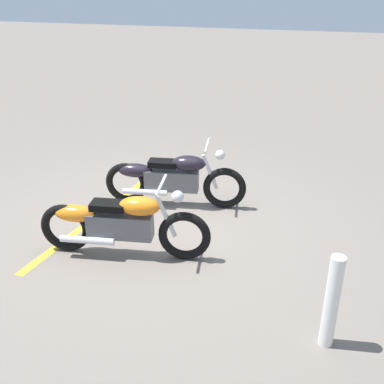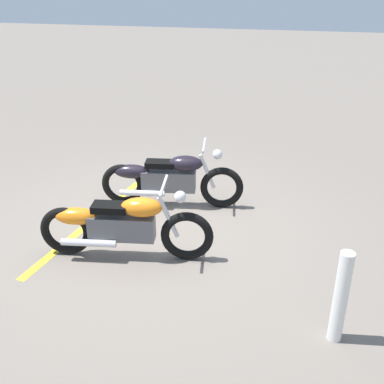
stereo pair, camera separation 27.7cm
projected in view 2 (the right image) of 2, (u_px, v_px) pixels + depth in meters
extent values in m
plane|color=slate|center=(150.00, 228.00, 6.56)|extent=(60.00, 60.00, 0.00)
torus|color=black|center=(187.00, 236.00, 5.69)|extent=(0.68, 0.24, 0.67)
torus|color=black|center=(66.00, 231.00, 5.80)|extent=(0.68, 0.24, 0.67)
cube|color=#59595E|center=(122.00, 228.00, 5.71)|extent=(0.87, 0.38, 0.32)
ellipsoid|color=orange|center=(142.00, 207.00, 5.56)|extent=(0.56, 0.37, 0.24)
ellipsoid|color=orange|center=(76.00, 216.00, 5.69)|extent=(0.60, 0.34, 0.22)
cube|color=black|center=(110.00, 207.00, 5.60)|extent=(0.48, 0.32, 0.09)
cylinder|color=silver|center=(168.00, 217.00, 5.59)|extent=(0.27, 0.11, 0.56)
cylinder|color=silver|center=(164.00, 186.00, 5.42)|extent=(0.15, 0.62, 0.04)
sphere|color=silver|center=(180.00, 197.00, 5.46)|extent=(0.15, 0.15, 0.15)
cylinder|color=silver|center=(89.00, 243.00, 5.68)|extent=(0.70, 0.22, 0.09)
torus|color=black|center=(222.00, 188.00, 7.02)|extent=(0.68, 0.24, 0.67)
torus|color=black|center=(123.00, 184.00, 7.14)|extent=(0.68, 0.24, 0.67)
cube|color=#59595E|center=(169.00, 181.00, 7.05)|extent=(0.87, 0.38, 0.32)
ellipsoid|color=black|center=(186.00, 163.00, 6.90)|extent=(0.56, 0.38, 0.24)
ellipsoid|color=black|center=(132.00, 171.00, 7.03)|extent=(0.60, 0.34, 0.22)
cube|color=black|center=(160.00, 164.00, 6.94)|extent=(0.48, 0.32, 0.09)
cylinder|color=silver|center=(207.00, 172.00, 6.93)|extent=(0.27, 0.11, 0.56)
cylinder|color=silver|center=(204.00, 145.00, 6.75)|extent=(0.16, 0.62, 0.04)
sphere|color=silver|center=(217.00, 154.00, 6.80)|extent=(0.15, 0.15, 0.15)
cylinder|color=silver|center=(142.00, 193.00, 7.02)|extent=(0.70, 0.23, 0.09)
cylinder|color=white|center=(341.00, 298.00, 4.32)|extent=(0.14, 0.14, 1.00)
cube|color=yellow|center=(92.00, 221.00, 6.75)|extent=(0.40, 3.20, 0.01)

